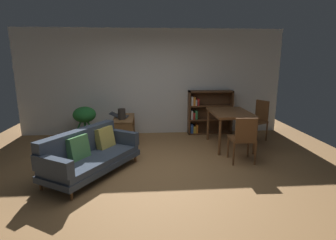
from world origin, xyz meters
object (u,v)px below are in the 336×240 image
at_px(dining_table, 230,116).
at_px(open_laptop, 120,116).
at_px(potted_floor_plant, 85,117).
at_px(fabric_couch, 89,153).
at_px(desk_speaker, 122,114).
at_px(dining_chair_near, 259,118).
at_px(dining_chair_far, 243,137).
at_px(media_console, 124,130).
at_px(bookshelf, 207,112).

bearing_deg(dining_table, open_laptop, 167.42).
xyz_separation_m(open_laptop, potted_floor_plant, (-0.86, 0.16, -0.04)).
bearing_deg(fabric_couch, desk_speaker, 74.20).
relative_size(dining_chair_near, dining_chair_far, 1.07).
xyz_separation_m(open_laptop, dining_chair_near, (3.35, -0.10, -0.10)).
xyz_separation_m(fabric_couch, dining_table, (2.86, 1.24, 0.35)).
bearing_deg(dining_chair_near, potted_floor_plant, 176.43).
xyz_separation_m(media_console, dining_chair_near, (3.26, -0.02, 0.23)).
distance_m(desk_speaker, dining_table, 2.44).
relative_size(open_laptop, dining_table, 0.39).
bearing_deg(desk_speaker, open_laptop, 104.43).
xyz_separation_m(potted_floor_plant, bookshelf, (3.09, 0.43, -0.03)).
bearing_deg(dining_chair_near, fabric_couch, -155.47).
xyz_separation_m(media_console, dining_table, (2.40, -0.48, 0.41)).
bearing_deg(fabric_couch, dining_chair_near, 24.53).
height_order(open_laptop, dining_chair_far, dining_chair_far).
relative_size(potted_floor_plant, dining_table, 0.71).
xyz_separation_m(media_console, desk_speaker, (-0.02, -0.18, 0.43)).
bearing_deg(potted_floor_plant, media_console, -14.18).
bearing_deg(dining_chair_far, fabric_couch, -174.67).
height_order(fabric_couch, potted_floor_plant, potted_floor_plant).
bearing_deg(bookshelf, dining_table, -77.18).
relative_size(desk_speaker, bookshelf, 0.21).
distance_m(media_console, potted_floor_plant, 1.02).
distance_m(fabric_couch, dining_chair_near, 4.09).
xyz_separation_m(potted_floor_plant, dining_table, (3.35, -0.72, 0.13)).
bearing_deg(dining_chair_near, bookshelf, 148.21).
height_order(desk_speaker, dining_chair_far, dining_chair_far).
bearing_deg(dining_chair_far, potted_floor_plant, 152.92).
bearing_deg(media_console, desk_speaker, -97.98).
xyz_separation_m(fabric_couch, desk_speaker, (0.44, 1.54, 0.37)).
bearing_deg(fabric_couch, potted_floor_plant, 104.11).
relative_size(open_laptop, dining_chair_far, 0.50).
bearing_deg(open_laptop, potted_floor_plant, 169.33).
height_order(media_console, dining_chair_far, dining_chair_far).
bearing_deg(open_laptop, desk_speaker, -75.57).
height_order(potted_floor_plant, dining_chair_near, dining_chair_near).
distance_m(potted_floor_plant, dining_chair_far, 3.73).
distance_m(dining_chair_near, bookshelf, 1.32).
distance_m(media_console, desk_speaker, 0.46).
xyz_separation_m(media_console, potted_floor_plant, (-0.95, 0.24, 0.29)).
height_order(open_laptop, desk_speaker, desk_speaker).
bearing_deg(potted_floor_plant, bookshelf, 7.92).
height_order(dining_table, dining_chair_far, dining_chair_far).
distance_m(open_laptop, dining_chair_near, 3.35).
relative_size(media_console, dining_chair_far, 1.14).
relative_size(potted_floor_plant, bookshelf, 0.72).
bearing_deg(dining_table, dining_chair_near, 28.00).
height_order(desk_speaker, bookshelf, bookshelf).
xyz_separation_m(fabric_couch, dining_chair_near, (3.72, 1.70, 0.17)).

